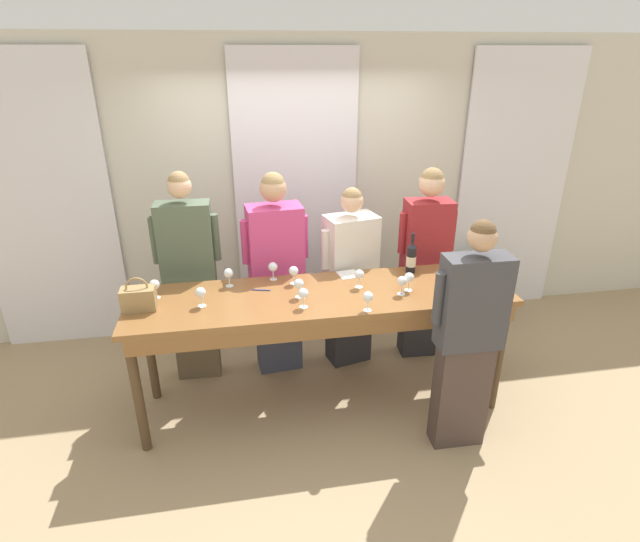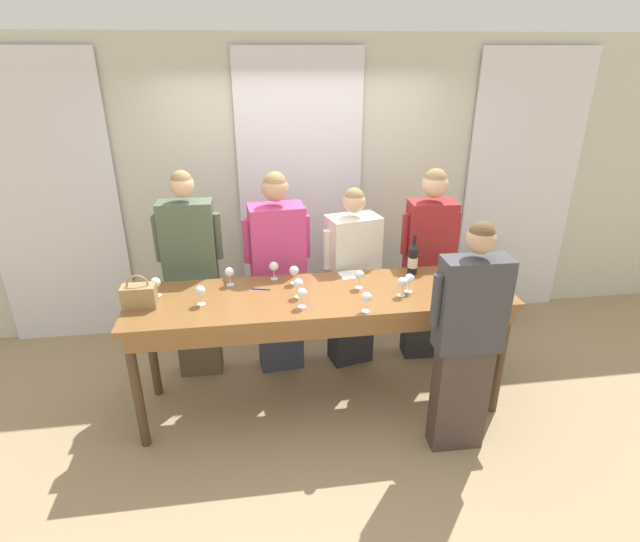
% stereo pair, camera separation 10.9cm
% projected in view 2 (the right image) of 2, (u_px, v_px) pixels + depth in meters
% --- Properties ---
extents(ground_plane, '(18.00, 18.00, 0.00)m').
position_uv_depth(ground_plane, '(321.00, 401.00, 4.11)').
color(ground_plane, tan).
extents(wall_back, '(12.00, 0.06, 2.80)m').
position_uv_depth(wall_back, '(300.00, 190.00, 4.86)').
color(wall_back, beige).
rests_on(wall_back, ground_plane).
extents(curtain_panel_left, '(1.17, 0.03, 2.69)m').
position_uv_depth(curtain_panel_left, '(53.00, 207.00, 4.53)').
color(curtain_panel_left, white).
rests_on(curtain_panel_left, ground_plane).
extents(curtain_panel_center, '(1.17, 0.03, 2.69)m').
position_uv_depth(curtain_panel_center, '(301.00, 197.00, 4.82)').
color(curtain_panel_center, white).
rests_on(curtain_panel_center, ground_plane).
extents(curtain_panel_right, '(1.17, 0.03, 2.69)m').
position_uv_depth(curtain_panel_right, '(520.00, 189.00, 5.12)').
color(curtain_panel_right, white).
rests_on(curtain_panel_right, ground_plane).
extents(tasting_bar, '(2.84, 0.75, 0.99)m').
position_uv_depth(tasting_bar, '(322.00, 308.00, 3.72)').
color(tasting_bar, brown).
rests_on(tasting_bar, ground_plane).
extents(wine_bottle, '(0.08, 0.08, 0.33)m').
position_uv_depth(wine_bottle, '(413.00, 259.00, 3.99)').
color(wine_bottle, black).
rests_on(wine_bottle, tasting_bar).
extents(handbag, '(0.23, 0.13, 0.24)m').
position_uv_depth(handbag, '(139.00, 296.00, 3.49)').
color(handbag, '#997A4C').
rests_on(handbag, tasting_bar).
extents(wine_glass_front_left, '(0.07, 0.07, 0.15)m').
position_uv_depth(wine_glass_front_left, '(402.00, 283.00, 3.64)').
color(wine_glass_front_left, white).
rests_on(wine_glass_front_left, tasting_bar).
extents(wine_glass_front_mid, '(0.07, 0.07, 0.15)m').
position_uv_depth(wine_glass_front_mid, '(302.00, 294.00, 3.47)').
color(wine_glass_front_mid, white).
rests_on(wine_glass_front_mid, tasting_bar).
extents(wine_glass_front_right, '(0.07, 0.07, 0.15)m').
position_uv_depth(wine_glass_front_right, '(409.00, 279.00, 3.69)').
color(wine_glass_front_right, white).
rests_on(wine_glass_front_right, tasting_bar).
extents(wine_glass_center_left, '(0.07, 0.07, 0.15)m').
position_uv_depth(wine_glass_center_left, '(298.00, 284.00, 3.62)').
color(wine_glass_center_left, white).
rests_on(wine_glass_center_left, tasting_bar).
extents(wine_glass_center_mid, '(0.07, 0.07, 0.15)m').
position_uv_depth(wine_glass_center_mid, '(294.00, 271.00, 3.83)').
color(wine_glass_center_mid, white).
rests_on(wine_glass_center_mid, tasting_bar).
extents(wine_glass_center_right, '(0.07, 0.07, 0.15)m').
position_uv_depth(wine_glass_center_right, '(359.00, 275.00, 3.75)').
color(wine_glass_center_right, white).
rests_on(wine_glass_center_right, tasting_bar).
extents(wine_glass_back_left, '(0.07, 0.07, 0.15)m').
position_uv_depth(wine_glass_back_left, '(229.00, 273.00, 3.80)').
color(wine_glass_back_left, white).
rests_on(wine_glass_back_left, tasting_bar).
extents(wine_glass_back_mid, '(0.07, 0.07, 0.15)m').
position_uv_depth(wine_glass_back_mid, '(156.00, 283.00, 3.63)').
color(wine_glass_back_mid, white).
rests_on(wine_glass_back_mid, tasting_bar).
extents(wine_glass_back_right, '(0.07, 0.07, 0.15)m').
position_uv_depth(wine_glass_back_right, '(367.00, 298.00, 3.41)').
color(wine_glass_back_right, white).
rests_on(wine_glass_back_right, tasting_bar).
extents(wine_glass_near_host, '(0.07, 0.07, 0.15)m').
position_uv_depth(wine_glass_near_host, '(274.00, 267.00, 3.90)').
color(wine_glass_near_host, white).
rests_on(wine_glass_near_host, tasting_bar).
extents(wine_glass_by_bottle, '(0.07, 0.07, 0.15)m').
position_uv_depth(wine_glass_by_bottle, '(200.00, 291.00, 3.51)').
color(wine_glass_by_bottle, white).
rests_on(wine_glass_by_bottle, tasting_bar).
extents(wine_glass_by_handbag, '(0.07, 0.07, 0.15)m').
position_uv_depth(wine_glass_by_handbag, '(451.00, 292.00, 3.49)').
color(wine_glass_by_handbag, white).
rests_on(wine_glass_by_handbag, tasting_bar).
extents(napkin, '(0.18, 0.18, 0.00)m').
position_uv_depth(napkin, '(350.00, 275.00, 4.01)').
color(napkin, white).
rests_on(napkin, tasting_bar).
extents(pen, '(0.14, 0.04, 0.01)m').
position_uv_depth(pen, '(261.00, 289.00, 3.76)').
color(pen, '#193399').
rests_on(pen, tasting_bar).
extents(guest_olive_jacket, '(0.54, 0.22, 1.82)m').
position_uv_depth(guest_olive_jacket, '(192.00, 276.00, 4.13)').
color(guest_olive_jacket, brown).
rests_on(guest_olive_jacket, ground_plane).
extents(guest_pink_top, '(0.56, 0.31, 1.78)m').
position_uv_depth(guest_pink_top, '(278.00, 274.00, 4.23)').
color(guest_pink_top, '#383D51').
rests_on(guest_pink_top, ground_plane).
extents(guest_cream_sweater, '(0.54, 0.36, 1.63)m').
position_uv_depth(guest_cream_sweater, '(352.00, 279.00, 4.35)').
color(guest_cream_sweater, '#28282D').
rests_on(guest_cream_sweater, ground_plane).
extents(guest_striped_shirt, '(0.51, 0.26, 1.77)m').
position_uv_depth(guest_striped_shirt, '(428.00, 264.00, 4.40)').
color(guest_striped_shirt, '#28282D').
rests_on(guest_striped_shirt, ground_plane).
extents(host_pouring, '(0.55, 0.21, 1.71)m').
position_uv_depth(host_pouring, '(467.00, 341.00, 3.33)').
color(host_pouring, '#473833').
rests_on(host_pouring, ground_plane).
extents(potted_plant, '(0.35, 0.35, 0.74)m').
position_uv_depth(potted_plant, '(490.00, 286.00, 5.17)').
color(potted_plant, '#935B3D').
rests_on(potted_plant, ground_plane).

